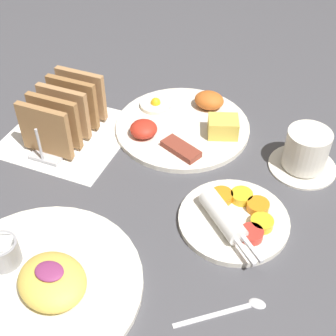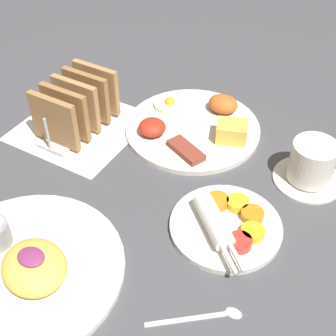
{
  "view_description": "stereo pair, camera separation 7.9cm",
  "coord_description": "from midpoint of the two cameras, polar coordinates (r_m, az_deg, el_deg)",
  "views": [
    {
      "loc": [
        0.26,
        -0.49,
        0.56
      ],
      "look_at": [
        0.04,
        0.05,
        0.03
      ],
      "focal_mm": 50.0,
      "sensor_mm": 36.0,
      "label": 1
    },
    {
      "loc": [
        0.33,
        -0.46,
        0.56
      ],
      "look_at": [
        0.04,
        0.05,
        0.03
      ],
      "focal_mm": 50.0,
      "sensor_mm": 36.0,
      "label": 2
    }
  ],
  "objects": [
    {
      "name": "plate_breakfast",
      "position": [
        0.92,
        5.77,
        5.07
      ],
      "size": [
        0.26,
        0.26,
        0.05
      ],
      "color": "silver",
      "rests_on": "ground_plane"
    },
    {
      "name": "napkin_flat",
      "position": [
        0.93,
        -8.31,
        4.9
      ],
      "size": [
        0.22,
        0.22,
        0.0
      ],
      "color": "white",
      "rests_on": "ground_plane"
    },
    {
      "name": "plate_condiments",
      "position": [
        0.74,
        10.15,
        -6.9
      ],
      "size": [
        0.18,
        0.18,
        0.04
      ],
      "color": "silver",
      "rests_on": "ground_plane"
    },
    {
      "name": "toast_rack",
      "position": [
        0.9,
        -8.63,
        7.42
      ],
      "size": [
        0.1,
        0.18,
        0.1
      ],
      "color": "#B7B7BC",
      "rests_on": "ground_plane"
    },
    {
      "name": "teaspoon",
      "position": [
        0.65,
        8.76,
        -17.51
      ],
      "size": [
        0.11,
        0.09,
        0.01
      ],
      "color": "silver",
      "rests_on": "ground_plane"
    },
    {
      "name": "plate_foreground",
      "position": [
        0.69,
        -14.02,
        -11.69
      ],
      "size": [
        0.29,
        0.29,
        0.06
      ],
      "color": "silver",
      "rests_on": "ground_plane"
    },
    {
      "name": "coffee_cup",
      "position": [
        0.84,
        19.71,
        0.28
      ],
      "size": [
        0.12,
        0.12,
        0.08
      ],
      "color": "silver",
      "rests_on": "ground_plane"
    },
    {
      "name": "ground_plane",
      "position": [
        0.79,
        -1.53,
        -2.73
      ],
      "size": [
        3.0,
        3.0,
        0.0
      ],
      "primitive_type": "plane",
      "color": "#47474C"
    }
  ]
}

